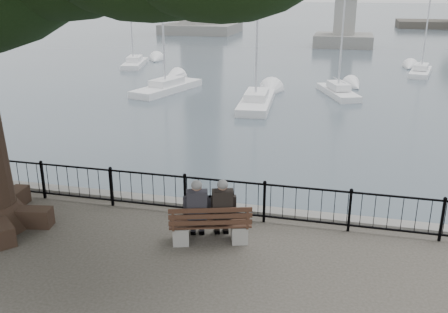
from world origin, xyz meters
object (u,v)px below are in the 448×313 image
(person_left, at_px, (197,212))
(person_right, at_px, (222,212))
(bench, at_px, (210,229))
(lion_monument, at_px, (344,25))

(person_left, bearing_deg, person_right, 17.20)
(person_left, relative_size, person_right, 1.00)
(bench, relative_size, person_left, 1.25)
(bench, height_order, lion_monument, lion_monument)
(person_right, bearing_deg, person_left, -162.80)
(person_right, distance_m, lion_monument, 48.59)
(bench, xyz_separation_m, person_right, (0.23, 0.18, 0.36))
(person_left, distance_m, person_right, 0.56)
(bench, height_order, person_left, person_left)
(person_left, height_order, person_right, same)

